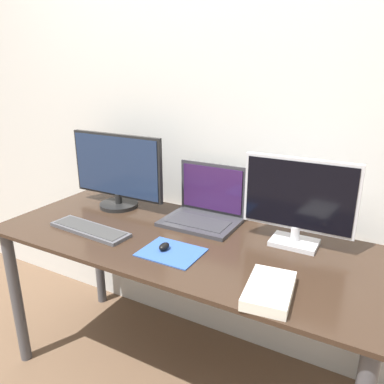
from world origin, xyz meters
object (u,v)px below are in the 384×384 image
object	(u,v)px
laptop	(205,208)
keyboard	(90,229)
monitor_right	(298,201)
monitor_left	(117,171)
mouse	(164,247)
book	(269,290)

from	to	relation	value
laptop	keyboard	world-z (taller)	laptop
monitor_right	keyboard	size ratio (longest dim) A/B	1.10
monitor_left	keyboard	bearing A→B (deg)	-74.12
monitor_left	laptop	bearing A→B (deg)	5.91
monitor_right	monitor_left	bearing A→B (deg)	-180.00
monitor_right	mouse	distance (m)	0.57
mouse	book	bearing A→B (deg)	-11.63
laptop	keyboard	size ratio (longest dim) A/B	0.85
mouse	laptop	bearing A→B (deg)	90.00
monitor_left	mouse	distance (m)	0.61
monitor_right	book	distance (m)	0.45
keyboard	monitor_left	bearing A→B (deg)	105.88
book	mouse	bearing A→B (deg)	168.37
monitor_left	monitor_right	xyz separation A→B (m)	(0.94, 0.00, 0.00)
monitor_right	laptop	xyz separation A→B (m)	(-0.45, 0.05, -0.13)
monitor_right	keyboard	xyz separation A→B (m)	(-0.85, -0.32, -0.19)
laptop	book	xyz separation A→B (m)	(0.47, -0.46, -0.05)
keyboard	book	bearing A→B (deg)	-6.11
monitor_left	monitor_right	bearing A→B (deg)	0.00
mouse	book	xyz separation A→B (m)	(0.47, -0.10, 0.00)
keyboard	book	world-z (taller)	book
monitor_right	book	world-z (taller)	monitor_right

